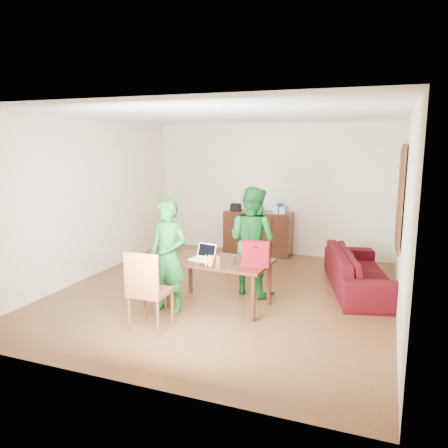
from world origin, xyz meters
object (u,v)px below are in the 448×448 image
at_px(laptop, 201,257).
at_px(red_bag, 256,256).
at_px(bottle, 219,261).
at_px(sofa, 360,271).
at_px(chair, 150,306).
at_px(person_near, 168,256).
at_px(table, 219,266).
at_px(person_far, 252,241).

height_order(laptop, red_bag, red_bag).
distance_m(bottle, sofa, 2.51).
xyz_separation_m(chair, person_near, (-0.06, 0.61, 0.48)).
bearing_deg(table, person_near, -141.20).
height_order(table, laptop, laptop).
distance_m(red_bag, sofa, 2.03).
height_order(chair, red_bag, chair).
xyz_separation_m(chair, bottle, (0.67, 0.65, 0.48)).
height_order(bottle, red_bag, red_bag).
relative_size(person_near, laptop, 4.65).
relative_size(person_near, sofa, 0.72).
relative_size(table, person_far, 0.90).
xyz_separation_m(laptop, sofa, (2.07, 1.50, -0.40)).
height_order(chair, sofa, chair).
distance_m(chair, red_bag, 1.53).
relative_size(person_far, laptop, 4.94).
xyz_separation_m(person_near, sofa, (2.42, 1.84, -0.47)).
distance_m(table, bottle, 0.43).
relative_size(chair, sofa, 0.47).
height_order(person_near, sofa, person_near).
relative_size(table, laptop, 4.44).
relative_size(table, chair, 1.46).
xyz_separation_m(table, sofa, (1.84, 1.43, -0.28)).
bearing_deg(person_near, person_far, 58.74).
distance_m(chair, laptop, 1.07).
bearing_deg(laptop, red_bag, 11.42).
bearing_deg(person_far, chair, 84.43).
xyz_separation_m(person_near, laptop, (0.35, 0.33, -0.06)).
relative_size(bottle, sofa, 0.09).
distance_m(chair, person_near, 0.78).
height_order(bottle, sofa, bottle).
bearing_deg(laptop, chair, -95.82).
relative_size(bottle, red_bag, 0.53).
bearing_deg(table, laptop, -158.15).
height_order(laptop, sofa, laptop).
xyz_separation_m(laptop, red_bag, (0.80, 0.00, 0.09)).
bearing_deg(table, chair, -113.75).
height_order(person_near, person_far, person_far).
relative_size(table, red_bag, 4.09).
xyz_separation_m(person_far, sofa, (1.56, 0.73, -0.51)).
bearing_deg(person_near, red_bag, 22.80).
height_order(table, person_far, person_far).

